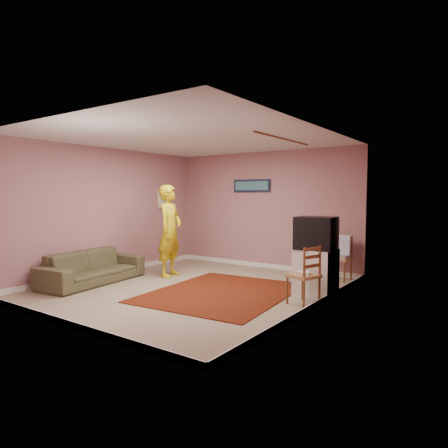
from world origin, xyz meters
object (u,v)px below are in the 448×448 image
Objects in this scene: crt_tv at (316,233)px; person at (170,231)px; sofa at (93,267)px; chair_a at (340,253)px; chair_b at (304,268)px; tv_cabinet at (316,272)px.

crt_tv is 3.02m from person.
chair_a is at bearing -58.89° from sofa.
person reaches higher than chair_a.
chair_a is 1.99m from chair_b.
crt_tv is 1.44× the size of chair_a.
chair_b reaches higher than sofa.
tv_cabinet is 1.40m from chair_a.
crt_tv is 0.33× the size of sofa.
sofa is at bearing -59.07° from chair_b.
sofa is (-3.67, -2.91, -0.22)m from chair_a.
tv_cabinet is 4.05m from sofa.
chair_b is 0.24× the size of sofa.
crt_tv reaches higher than sofa.
person is (0.73, 1.32, 0.62)m from sofa.
chair_b is (0.06, -0.59, -0.48)m from crt_tv.
tv_cabinet is 1.66× the size of chair_a.
sofa is (-3.75, -1.52, -0.08)m from tv_cabinet.
tv_cabinet is at bearing -101.36° from person.
chair_b is (0.13, -1.99, 0.03)m from chair_a.
sofa is at bearing 135.70° from person.
crt_tv is at bearing -101.36° from person.
chair_b reaches higher than tv_cabinet.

